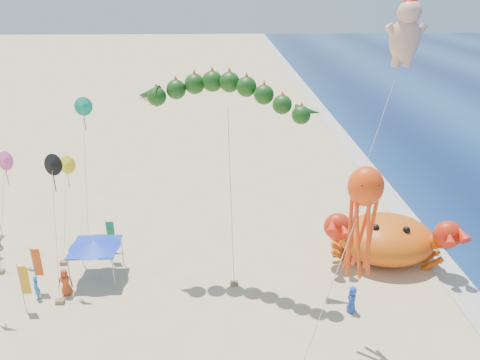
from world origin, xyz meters
name	(u,v)px	position (x,y,z in m)	size (l,w,h in m)	color
ground	(272,284)	(0.00, 0.00, 0.00)	(320.00, 320.00, 0.00)	#D1B784
foam_strip	(454,280)	(12.00, 0.00, 0.01)	(320.00, 320.00, 0.00)	silver
crab_inflatable	(387,238)	(8.23, 2.64, 1.71)	(8.85, 6.58, 3.88)	#D6530B
dragon_kite	(225,100)	(-2.89, 1.64, 11.70)	(10.64, 4.22, 12.87)	#143D10
cherub_kite	(406,31)	(10.16, 9.29, 14.77)	(6.60, 7.21, 17.04)	#E2A88A
octopus_kite	(362,214)	(3.64, -5.27, 7.71)	(5.03, 5.26, 10.13)	#FF440D
canopy_blue	(95,244)	(-11.42, 1.30, 2.44)	(3.29, 3.29, 2.71)	gray
feather_flags	(33,260)	(-15.05, 0.30, 2.01)	(9.71, 5.32, 3.20)	gray
beachgoers	(70,262)	(-13.30, 1.73, 0.87)	(25.19, 9.34, 1.88)	#B9441D
small_kites	(40,174)	(-14.70, 2.85, 6.78)	(6.16, 12.35, 10.77)	#E84D9A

